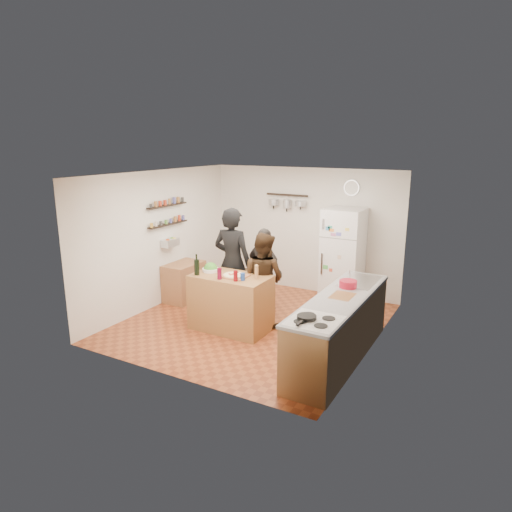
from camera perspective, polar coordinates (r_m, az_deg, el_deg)
The scene contains 26 objects.
room_shell at distance 7.79m, azimuth 1.04°, elevation 1.17°, with size 4.20×4.20×4.20m.
prep_island at distance 7.46m, azimuth -3.16°, elevation -5.82°, with size 1.25×0.72×0.91m, color olive.
pizza_board at distance 7.25m, azimuth -2.76°, elevation -2.53°, with size 0.42×0.34×0.02m, color #965736.
pizza at distance 7.25m, azimuth -2.76°, elevation -2.38°, with size 0.34×0.34×0.02m, color beige.
salad_bowl at distance 7.57m, azimuth -5.69°, elevation -1.73°, with size 0.27×0.27×0.05m, color silver.
wine_bottle at distance 7.38m, azimuth -7.42°, elevation -1.40°, with size 0.08×0.08×0.25m, color black.
wine_glass_near at distance 7.12m, azimuth -4.59°, elevation -2.23°, with size 0.07×0.07×0.17m, color #59071F.
wine_glass_far at distance 7.02m, azimuth -2.57°, elevation -2.50°, with size 0.07×0.07×0.16m, color #61080C.
pepper_mill at distance 7.11m, azimuth 0.07°, elevation -2.16°, with size 0.06×0.06×0.19m, color #A17243.
salt_canister at distance 7.05m, azimuth -1.67°, elevation -2.61°, with size 0.07×0.07×0.12m, color navy.
person_left at distance 7.92m, azimuth -2.95°, elevation -0.78°, with size 0.70×0.46×1.92m, color black.
person_center at distance 7.57m, azimuth 0.89°, elevation -2.88°, with size 0.76×0.59×1.57m, color black.
person_back at distance 8.14m, azimuth 1.01°, elevation -1.81°, with size 0.89×0.37×1.52m, color #2E2A29.
counter_run at distance 6.57m, azimuth 10.36°, elevation -8.96°, with size 0.63×2.63×0.90m, color #9E7042.
stove_top at distance 5.57m, azimuth 7.33°, elevation -8.07°, with size 0.60×0.62×0.02m, color white.
skillet at distance 5.58m, azimuth 6.35°, elevation -7.61°, with size 0.24×0.24×0.05m, color black.
sink at distance 7.17m, azimuth 12.75°, elevation -3.11°, with size 0.50×0.80×0.03m, color silver.
cutting_board at distance 6.46m, azimuth 10.74°, elevation -4.99°, with size 0.30×0.40×0.02m, color #966336.
red_bowl at distance 6.82m, azimuth 11.43°, elevation -3.44°, with size 0.26×0.26×0.11m, color maroon.
fridge at distance 8.73m, azimuth 10.79°, elevation -0.01°, with size 0.70×0.68×1.80m, color white.
wall_clock at distance 8.82m, azimuth 11.87°, elevation 8.35°, with size 0.30×0.30×0.03m, color silver.
spice_shelf_lower at distance 8.65m, azimuth -10.92°, elevation 3.93°, with size 0.12×1.00×0.03m, color black.
spice_shelf_upper at distance 8.60m, azimuth -11.03°, elevation 6.22°, with size 0.12×1.00×0.03m, color black.
produce_basket at distance 8.70m, azimuth -10.67°, elevation 1.65°, with size 0.18×0.35×0.14m, color silver.
side_table at distance 8.93m, azimuth -8.96°, elevation -3.17°, with size 0.50×0.80×0.73m, color #A57345.
pot_rack at distance 9.24m, azimuth 3.89°, elevation 7.62°, with size 0.90×0.04×0.04m, color black.
Camera 1 is at (3.58, -6.30, 3.01)m, focal length 32.00 mm.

